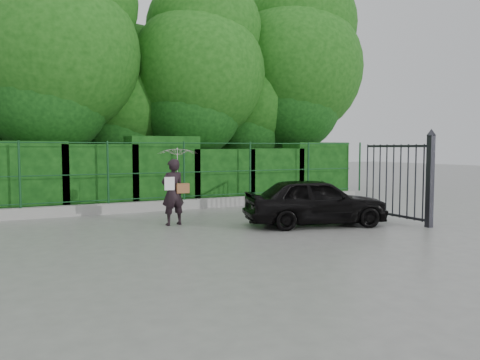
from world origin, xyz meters
name	(u,v)px	position (x,y,z in m)	size (l,w,h in m)	color
ground	(235,234)	(0.00, 0.00, 0.00)	(80.00, 80.00, 0.00)	gray
kerb	(172,205)	(0.00, 4.50, 0.15)	(14.00, 0.25, 0.30)	#9E9E99
fence	(178,171)	(0.22, 4.50, 1.20)	(14.13, 0.06, 1.80)	#123D1C
hedge	(161,175)	(-0.06, 5.50, 1.02)	(14.20, 1.20, 2.27)	black
trees	(173,75)	(1.14, 7.74, 4.62)	(17.10, 6.15, 8.08)	black
gate	(415,177)	(4.60, -0.72, 1.19)	(0.22, 2.33, 2.36)	black
woman	(176,173)	(-0.72, 1.84, 1.28)	(0.96, 0.98, 1.93)	black
car	(315,201)	(2.31, 0.24, 0.59)	(1.40, 3.49, 1.19)	black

